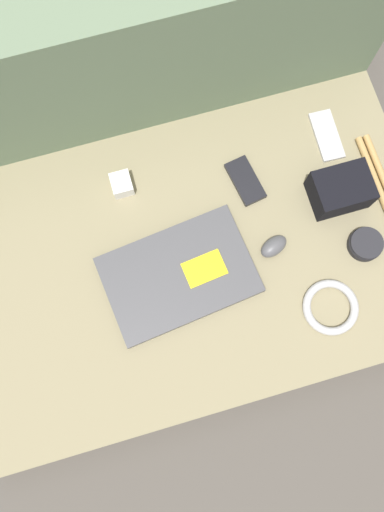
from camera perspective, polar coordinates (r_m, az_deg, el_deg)
name	(u,v)px	position (r m, az deg, el deg)	size (l,w,h in m)	color
ground_plane	(192,267)	(1.22, 0.00, -1.23)	(8.00, 8.00, 0.00)	#4C4742
couch_seat	(192,262)	(1.18, 0.00, -0.75)	(1.09, 0.67, 0.10)	#847A5B
couch_backrest	(137,58)	(1.18, -6.31, 21.61)	(1.09, 0.20, 0.46)	#60755B
laptop	(179,275)	(1.11, -1.49, -2.19)	(0.35, 0.25, 0.03)	#47474C
computer_mouse	(274,246)	(1.13, 9.32, 1.10)	(0.08, 0.06, 0.03)	#4C4C51
speaker_puck	(365,244)	(1.18, 19.21, 1.29)	(0.08, 0.08, 0.03)	black
phone_silver	(245,181)	(1.18, 6.10, 8.54)	(0.07, 0.12, 0.01)	black
phone_black	(327,136)	(1.26, 15.14, 13.15)	(0.06, 0.13, 0.01)	#B7B7BC
camera_pouch	(340,190)	(1.18, 16.60, 7.24)	(0.13, 0.10, 0.07)	black
charger_brick	(122,184)	(1.17, -8.03, 8.12)	(0.05, 0.05, 0.04)	silver
cable_coil	(331,307)	(1.14, 15.56, -5.65)	(0.12, 0.12, 0.02)	#B2B2B7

